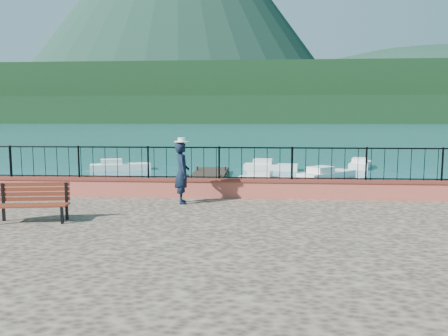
# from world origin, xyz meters

# --- Properties ---
(ground) EXTENTS (2000.00, 2000.00, 0.00)m
(ground) POSITION_xyz_m (0.00, 0.00, 0.00)
(ground) COLOR #19596B
(ground) RESTS_ON ground
(parapet) EXTENTS (28.00, 0.46, 0.58)m
(parapet) POSITION_xyz_m (0.00, 3.70, 1.49)
(parapet) COLOR #BB4943
(parapet) RESTS_ON promenade
(railing) EXTENTS (27.00, 0.05, 0.95)m
(railing) POSITION_xyz_m (0.00, 3.70, 2.25)
(railing) COLOR black
(railing) RESTS_ON parapet
(dock) EXTENTS (2.00, 16.00, 0.30)m
(dock) POSITION_xyz_m (-2.00, 12.00, 0.15)
(dock) COLOR #2D231C
(dock) RESTS_ON ground
(far_forest) EXTENTS (900.00, 60.00, 18.00)m
(far_forest) POSITION_xyz_m (0.00, 300.00, 9.00)
(far_forest) COLOR black
(far_forest) RESTS_ON ground
(foothills) EXTENTS (900.00, 120.00, 44.00)m
(foothills) POSITION_xyz_m (0.00, 360.00, 22.00)
(foothills) COLOR black
(foothills) RESTS_ON ground
(volcano) EXTENTS (560.00, 560.00, 380.00)m
(volcano) POSITION_xyz_m (-120.00, 700.00, 190.00)
(volcano) COLOR #142D23
(volcano) RESTS_ON ground
(companion_hill) EXTENTS (448.00, 384.00, 180.00)m
(companion_hill) POSITION_xyz_m (220.00, 560.00, 0.00)
(companion_hill) COLOR #142D23
(companion_hill) RESTS_ON ground
(park_bench) EXTENTS (1.68, 0.77, 0.90)m
(park_bench) POSITION_xyz_m (-4.38, 0.18, 1.48)
(park_bench) COLOR black
(park_bench) RESTS_ON promenade
(person) EXTENTS (0.56, 0.72, 1.75)m
(person) POSITION_xyz_m (-1.27, 2.67, 2.08)
(person) COLOR black
(person) RESTS_ON promenade
(hat) EXTENTS (0.44, 0.44, 0.12)m
(hat) POSITION_xyz_m (-1.27, 2.67, 3.01)
(hat) COLOR white
(hat) RESTS_ON person
(boat_0) EXTENTS (4.20, 1.32, 0.80)m
(boat_0) POSITION_xyz_m (-3.35, 10.97, 0.40)
(boat_0) COLOR silver
(boat_0) RESTS_ON ground
(boat_1) EXTENTS (3.70, 2.00, 0.80)m
(boat_1) POSITION_xyz_m (1.59, 14.02, 0.40)
(boat_1) COLOR silver
(boat_1) RESTS_ON ground
(boat_2) EXTENTS (3.85, 3.78, 0.80)m
(boat_2) POSITION_xyz_m (5.13, 16.90, 0.40)
(boat_2) COLOR silver
(boat_2) RESTS_ON ground
(boat_3) EXTENTS (4.32, 2.60, 0.80)m
(boat_3) POSITION_xyz_m (-8.65, 20.44, 0.40)
(boat_3) COLOR silver
(boat_3) RESTS_ON ground
(boat_4) EXTENTS (3.84, 1.76, 0.80)m
(boat_4) POSITION_xyz_m (1.91, 21.09, 0.40)
(boat_4) COLOR silver
(boat_4) RESTS_ON ground
(boat_5) EXTENTS (2.36, 3.70, 0.80)m
(boat_5) POSITION_xyz_m (8.53, 22.94, 0.40)
(boat_5) COLOR silver
(boat_5) RESTS_ON ground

